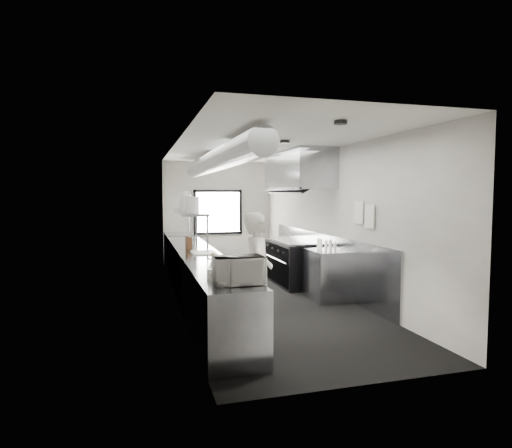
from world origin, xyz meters
TOP-DOWN VIEW (x-y plane):
  - floor at (0.00, 0.00)m, footprint 3.00×8.00m
  - ceiling at (0.00, 0.00)m, footprint 3.00×8.00m
  - wall_back at (0.00, 4.00)m, footprint 3.00×0.02m
  - wall_front at (0.00, -4.00)m, footprint 3.00×0.02m
  - wall_left at (-1.50, 0.00)m, footprint 0.02×8.00m
  - wall_right at (1.50, 0.00)m, footprint 0.02×8.00m
  - wall_cladding at (1.48, 0.30)m, footprint 0.03×5.50m
  - hvac_duct at (-0.70, 0.40)m, footprint 0.40×6.40m
  - service_window at (0.00, 3.96)m, footprint 1.36×0.05m
  - exhaust_hood at (1.10, 0.70)m, footprint 0.81×2.20m
  - prep_counter at (-1.15, -0.50)m, footprint 0.70×6.00m
  - pass_shelf at (-1.19, 1.00)m, footprint 0.45×3.00m
  - range at (1.04, 0.70)m, footprint 0.88×1.60m
  - bottle_station at (1.15, -0.70)m, footprint 0.65×0.80m
  - far_work_table at (-1.15, 3.20)m, footprint 0.70×1.20m
  - notice_sheet_a at (1.47, -1.20)m, footprint 0.02×0.28m
  - notice_sheet_b at (1.47, -1.55)m, footprint 0.02×0.28m
  - line_cook at (-0.60, -2.20)m, footprint 0.52×0.68m
  - microwave at (-1.07, -3.04)m, footprint 0.52×0.40m
  - deli_tub_a at (-1.29, -2.78)m, footprint 0.15×0.15m
  - deli_tub_b at (-1.29, -2.66)m, footprint 0.19×0.19m
  - newspaper at (-1.02, -1.74)m, footprint 0.42×0.48m
  - small_plate at (-1.03, -1.11)m, footprint 0.23×0.23m
  - pastry at (-1.03, -1.11)m, footprint 0.08×0.08m
  - cutting_board at (-1.08, -0.49)m, footprint 0.41×0.55m
  - knife_block at (-1.25, 0.23)m, footprint 0.11×0.21m
  - plate_stack_a at (-1.18, 0.22)m, footprint 0.33×0.33m
  - plate_stack_b at (-1.21, 0.80)m, footprint 0.28×0.28m
  - plate_stack_c at (-1.19, 1.31)m, footprint 0.25×0.25m
  - plate_stack_d at (-1.17, 1.63)m, footprint 0.32×0.32m
  - squeeze_bottle_a at (1.12, -1.02)m, footprint 0.06×0.06m
  - squeeze_bottle_b at (1.12, -0.85)m, footprint 0.09×0.09m
  - squeeze_bottle_c at (1.11, -0.68)m, footprint 0.06×0.06m
  - squeeze_bottle_d at (1.07, -0.55)m, footprint 0.07×0.07m
  - squeeze_bottle_e at (1.07, -0.44)m, footprint 0.07×0.07m

SIDE VIEW (x-z plane):
  - floor at x=0.00m, z-range -0.01..0.01m
  - prep_counter at x=-1.15m, z-range 0.00..0.90m
  - bottle_station at x=1.15m, z-range 0.00..0.90m
  - far_work_table at x=-1.15m, z-range 0.00..0.90m
  - range at x=1.04m, z-range 0.00..0.94m
  - wall_cladding at x=1.48m, z-range 0.00..1.10m
  - line_cook at x=-0.60m, z-range 0.00..1.67m
  - newspaper at x=-1.02m, z-range 0.90..0.91m
  - small_plate at x=-1.03m, z-range 0.90..0.91m
  - cutting_board at x=-1.08m, z-range 0.90..0.92m
  - deli_tub_a at x=-1.29m, z-range 0.90..0.99m
  - pastry at x=-1.03m, z-range 0.91..1.00m
  - deli_tub_b at x=-1.29m, z-range 0.90..1.01m
  - squeeze_bottle_a at x=1.12m, z-range 0.90..1.07m
  - squeeze_bottle_c at x=1.11m, z-range 0.90..1.07m
  - squeeze_bottle_e at x=1.07m, z-range 0.90..1.08m
  - squeeze_bottle_d at x=1.07m, z-range 0.90..1.08m
  - squeeze_bottle_b at x=1.12m, z-range 0.90..1.10m
  - knife_block at x=-1.25m, z-range 0.90..1.12m
  - microwave at x=-1.07m, z-range 0.90..1.21m
  - service_window at x=0.00m, z-range 0.77..2.02m
  - wall_back at x=0.00m, z-range 0.00..2.80m
  - wall_front at x=0.00m, z-range 0.00..2.80m
  - wall_left at x=-1.50m, z-range 0.00..2.80m
  - wall_right at x=1.50m, z-range 0.00..2.80m
  - pass_shelf at x=-1.19m, z-range 1.20..1.88m
  - notice_sheet_b at x=1.47m, z-range 1.36..1.74m
  - notice_sheet_a at x=1.47m, z-range 1.41..1.79m
  - plate_stack_a at x=-1.18m, z-range 1.57..1.86m
  - plate_stack_b at x=-1.21m, z-range 1.57..1.87m
  - plate_stack_c at x=-1.19m, z-range 1.57..1.90m
  - plate_stack_d at x=-1.17m, z-range 1.57..1.97m
  - exhaust_hood at x=1.10m, z-range 1.95..2.83m
  - hvac_duct at x=-0.70m, z-range 2.35..2.75m
  - ceiling at x=0.00m, z-range 2.79..2.80m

